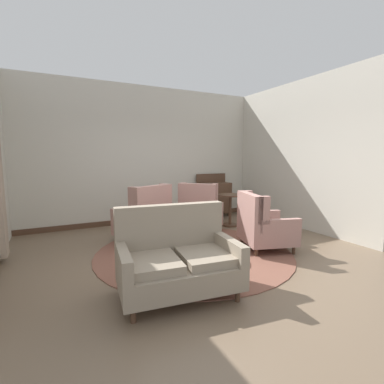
{
  "coord_description": "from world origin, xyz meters",
  "views": [
    {
      "loc": [
        -2.09,
        -3.77,
        1.62
      ],
      "look_at": [
        0.23,
        0.83,
        0.96
      ],
      "focal_mm": 26.03,
      "sensor_mm": 36.0,
      "label": 1
    }
  ],
  "objects_px": {
    "coffee_table": "(187,231)",
    "armchair_foreground_right": "(200,213)",
    "side_table": "(230,207)",
    "sideboard": "(214,198)",
    "porcelain_vase": "(187,216)",
    "armchair_near_window": "(262,226)",
    "settee": "(177,260)",
    "armchair_far_left": "(145,219)"
  },
  "relations": [
    {
      "from": "coffee_table",
      "to": "porcelain_vase",
      "type": "distance_m",
      "value": 0.24
    },
    {
      "from": "porcelain_vase",
      "to": "sideboard",
      "type": "distance_m",
      "value": 3.08
    },
    {
      "from": "coffee_table",
      "to": "armchair_far_left",
      "type": "xyz_separation_m",
      "value": [
        -0.37,
        1.06,
        0.03
      ]
    },
    {
      "from": "armchair_near_window",
      "to": "armchair_far_left",
      "type": "xyz_separation_m",
      "value": [
        -1.72,
        1.31,
        0.03
      ]
    },
    {
      "from": "porcelain_vase",
      "to": "sideboard",
      "type": "bearing_deg",
      "value": 50.7
    },
    {
      "from": "side_table",
      "to": "sideboard",
      "type": "height_order",
      "value": "sideboard"
    },
    {
      "from": "porcelain_vase",
      "to": "armchair_near_window",
      "type": "relative_size",
      "value": 0.34
    },
    {
      "from": "porcelain_vase",
      "to": "armchair_near_window",
      "type": "xyz_separation_m",
      "value": [
        1.31,
        -0.3,
        -0.24
      ]
    },
    {
      "from": "armchair_foreground_right",
      "to": "armchair_far_left",
      "type": "relative_size",
      "value": 1.01
    },
    {
      "from": "armchair_far_left",
      "to": "side_table",
      "type": "height_order",
      "value": "armchair_far_left"
    },
    {
      "from": "armchair_foreground_right",
      "to": "side_table",
      "type": "distance_m",
      "value": 1.06
    },
    {
      "from": "armchair_far_left",
      "to": "side_table",
      "type": "xyz_separation_m",
      "value": [
        2.16,
        0.32,
        -0.0
      ]
    },
    {
      "from": "porcelain_vase",
      "to": "side_table",
      "type": "xyz_separation_m",
      "value": [
        1.76,
        1.34,
        -0.21
      ]
    },
    {
      "from": "armchair_near_window",
      "to": "side_table",
      "type": "xyz_separation_m",
      "value": [
        0.45,
        1.63,
        0.03
      ]
    },
    {
      "from": "coffee_table",
      "to": "settee",
      "type": "bearing_deg",
      "value": -121.05
    },
    {
      "from": "sideboard",
      "to": "settee",
      "type": "bearing_deg",
      "value": -126.94
    },
    {
      "from": "coffee_table",
      "to": "armchair_foreground_right",
      "type": "height_order",
      "value": "armchair_foreground_right"
    },
    {
      "from": "settee",
      "to": "side_table",
      "type": "height_order",
      "value": "settee"
    },
    {
      "from": "side_table",
      "to": "sideboard",
      "type": "distance_m",
      "value": 1.07
    },
    {
      "from": "coffee_table",
      "to": "armchair_near_window",
      "type": "height_order",
      "value": "armchair_near_window"
    },
    {
      "from": "coffee_table",
      "to": "armchair_far_left",
      "type": "bearing_deg",
      "value": 109.31
    },
    {
      "from": "armchair_near_window",
      "to": "armchair_foreground_right",
      "type": "bearing_deg",
      "value": 40.11
    },
    {
      "from": "coffee_table",
      "to": "settee",
      "type": "relative_size",
      "value": 0.69
    },
    {
      "from": "armchair_foreground_right",
      "to": "porcelain_vase",
      "type": "bearing_deg",
      "value": 95.98
    },
    {
      "from": "porcelain_vase",
      "to": "armchair_foreground_right",
      "type": "height_order",
      "value": "armchair_foreground_right"
    },
    {
      "from": "armchair_near_window",
      "to": "sideboard",
      "type": "height_order",
      "value": "sideboard"
    },
    {
      "from": "side_table",
      "to": "armchair_foreground_right",
      "type": "bearing_deg",
      "value": -159.39
    },
    {
      "from": "porcelain_vase",
      "to": "armchair_foreground_right",
      "type": "relative_size",
      "value": 0.31
    },
    {
      "from": "side_table",
      "to": "porcelain_vase",
      "type": "bearing_deg",
      "value": -142.75
    },
    {
      "from": "coffee_table",
      "to": "armchair_far_left",
      "type": "height_order",
      "value": "armchair_far_left"
    },
    {
      "from": "armchair_foreground_right",
      "to": "settee",
      "type": "bearing_deg",
      "value": 99.64
    },
    {
      "from": "settee",
      "to": "armchair_near_window",
      "type": "xyz_separation_m",
      "value": [
        1.98,
        0.8,
        0.01
      ]
    },
    {
      "from": "armchair_near_window",
      "to": "sideboard",
      "type": "xyz_separation_m",
      "value": [
        0.64,
        2.68,
        0.1
      ]
    },
    {
      "from": "porcelain_vase",
      "to": "settee",
      "type": "bearing_deg",
      "value": -121.28
    },
    {
      "from": "porcelain_vase",
      "to": "armchair_far_left",
      "type": "bearing_deg",
      "value": 111.84
    },
    {
      "from": "porcelain_vase",
      "to": "settee",
      "type": "relative_size",
      "value": 0.24
    },
    {
      "from": "porcelain_vase",
      "to": "armchair_foreground_right",
      "type": "distance_m",
      "value": 1.25
    },
    {
      "from": "settee",
      "to": "armchair_far_left",
      "type": "height_order",
      "value": "armchair_far_left"
    },
    {
      "from": "armchair_foreground_right",
      "to": "armchair_far_left",
      "type": "height_order",
      "value": "armchair_far_left"
    },
    {
      "from": "settee",
      "to": "armchair_near_window",
      "type": "bearing_deg",
      "value": 28.6
    },
    {
      "from": "coffee_table",
      "to": "sideboard",
      "type": "xyz_separation_m",
      "value": [
        1.99,
        2.43,
        0.09
      ]
    },
    {
      "from": "side_table",
      "to": "armchair_near_window",
      "type": "bearing_deg",
      "value": -105.33
    }
  ]
}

